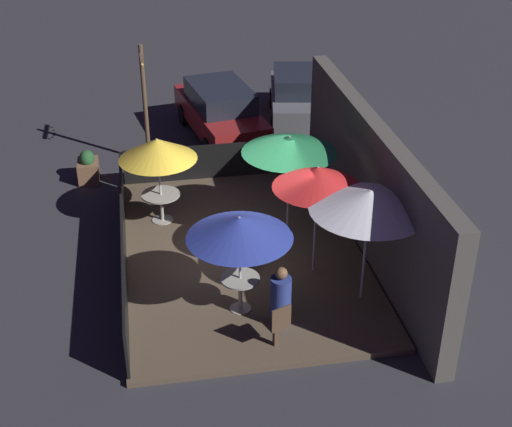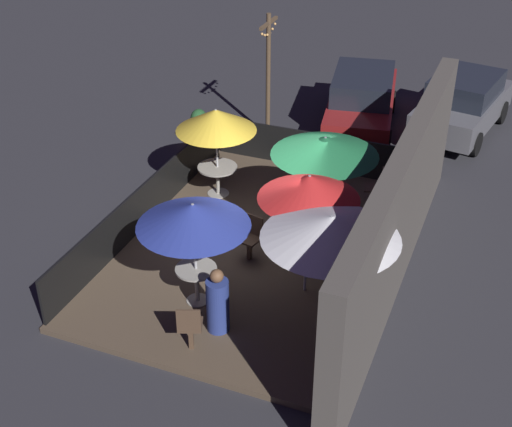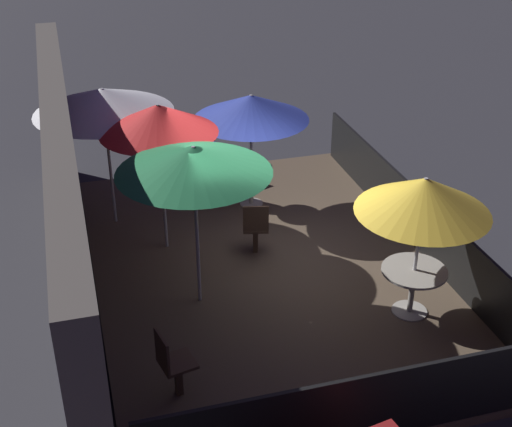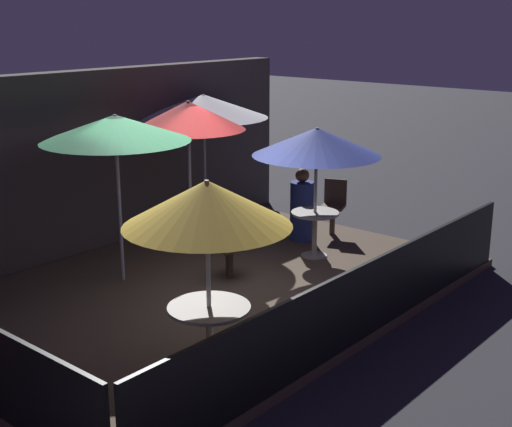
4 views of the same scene
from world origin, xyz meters
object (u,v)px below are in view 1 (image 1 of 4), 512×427
(dining_table_1, at_px, (240,285))
(light_post, at_px, (144,98))
(patio_chair_0, at_px, (246,241))
(planter_box, at_px, (88,167))
(patio_umbrella_4, at_px, (289,144))
(patio_chair_2, at_px, (299,175))
(parked_car_0, at_px, (220,111))
(patio_chair_1, at_px, (278,324))
(patio_umbrella_2, at_px, (318,177))
(patron_0, at_px, (281,299))
(parked_car_1, at_px, (299,96))
(dining_table_0, at_px, (161,199))
(patio_umbrella_1, at_px, (239,227))
(patio_umbrella_3, at_px, (369,200))
(patio_umbrella_0, at_px, (157,149))

(dining_table_1, distance_m, light_post, 7.60)
(patio_chair_0, relative_size, planter_box, 1.07)
(patio_umbrella_4, relative_size, patio_chair_2, 2.57)
(dining_table_1, distance_m, parked_car_0, 8.79)
(light_post, bearing_deg, patio_chair_1, 12.65)
(patio_umbrella_2, relative_size, patron_0, 1.95)
(parked_car_1, bearing_deg, patron_0, -4.76)
(patio_chair_0, bearing_deg, dining_table_0, -127.98)
(patio_umbrella_1, xyz_separation_m, planter_box, (-6.47, -3.09, -1.60))
(patio_chair_0, bearing_deg, planter_box, -130.84)
(patio_umbrella_2, relative_size, patio_umbrella_3, 1.02)
(patio_umbrella_0, xyz_separation_m, patio_umbrella_1, (3.77, 1.29, 0.00))
(dining_table_0, xyz_separation_m, planter_box, (-2.70, -1.80, -0.31))
(patio_chair_1, height_order, light_post, light_post)
(planter_box, bearing_deg, dining_table_1, 25.54)
(patio_umbrella_1, bearing_deg, planter_box, -154.46)
(patio_chair_1, xyz_separation_m, patio_chair_2, (-5.77, 1.74, -0.01))
(patio_chair_0, relative_size, patio_chair_1, 0.96)
(patio_umbrella_4, relative_size, dining_table_0, 2.66)
(patio_umbrella_3, relative_size, patio_umbrella_4, 1.00)
(parked_car_0, bearing_deg, patio_umbrella_4, -3.10)
(patron_0, bearing_deg, patio_umbrella_3, -73.84)
(patio_chair_1, relative_size, light_post, 0.29)
(patio_umbrella_0, distance_m, parked_car_0, 5.52)
(patron_0, bearing_deg, patio_umbrella_4, -15.29)
(patio_chair_1, bearing_deg, patron_0, -37.55)
(patio_chair_1, bearing_deg, patio_umbrella_1, -0.00)
(patio_umbrella_4, xyz_separation_m, parked_car_0, (-6.08, -0.74, -1.51))
(patio_umbrella_1, relative_size, patio_chair_1, 2.17)
(patio_umbrella_3, bearing_deg, patio_umbrella_2, -146.30)
(dining_table_1, distance_m, patio_chair_2, 5.05)
(parked_car_0, bearing_deg, patron_0, -10.65)
(patio_umbrella_4, xyz_separation_m, patron_0, (3.24, -0.84, -1.68))
(patio_chair_0, relative_size, patio_chair_2, 0.98)
(patio_umbrella_4, relative_size, planter_box, 2.80)
(parked_car_1, bearing_deg, light_post, -55.19)
(light_post, bearing_deg, dining_table_0, 2.45)
(patio_umbrella_2, height_order, light_post, light_post)
(dining_table_1, xyz_separation_m, patio_chair_1, (1.24, 0.48, -0.05))
(dining_table_0, distance_m, light_post, 3.80)
(dining_table_1, relative_size, parked_car_1, 0.18)
(patio_umbrella_0, relative_size, patio_chair_0, 2.28)
(dining_table_0, xyz_separation_m, patio_chair_0, (2.09, 1.69, -0.06))
(patio_umbrella_4, bearing_deg, patron_0, -14.51)
(patio_umbrella_2, bearing_deg, patio_umbrella_0, -131.88)
(patio_umbrella_3, height_order, patio_umbrella_4, patio_umbrella_4)
(dining_table_1, xyz_separation_m, parked_car_0, (-8.75, 0.77, 0.15))
(patio_umbrella_4, bearing_deg, patio_chair_2, 159.23)
(patio_chair_0, height_order, patio_chair_1, patio_chair_1)
(patio_umbrella_1, relative_size, parked_car_0, 0.45)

